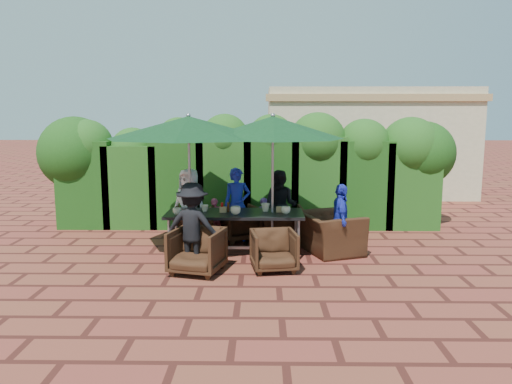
{
  "coord_description": "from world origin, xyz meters",
  "views": [
    {
      "loc": [
        0.32,
        -8.49,
        2.43
      ],
      "look_at": [
        0.2,
        0.4,
        1.05
      ],
      "focal_mm": 35.0,
      "sensor_mm": 36.0,
      "label": 1
    }
  ],
  "objects_px": {
    "umbrella_right": "(273,128)",
    "chair_end_right": "(330,227)",
    "chair_near_left": "(197,249)",
    "chair_near_right": "(274,249)",
    "umbrella_left": "(189,128)",
    "chair_far_mid": "(240,222)",
    "chair_far_right": "(283,222)",
    "dining_table": "(235,217)",
    "chair_far_left": "(195,222)"
  },
  "relations": [
    {
      "from": "chair_far_mid",
      "to": "chair_near_right",
      "type": "xyz_separation_m",
      "value": [
        0.62,
        -1.92,
        -0.02
      ]
    },
    {
      "from": "dining_table",
      "to": "chair_far_right",
      "type": "height_order",
      "value": "chair_far_right"
    },
    {
      "from": "dining_table",
      "to": "chair_near_left",
      "type": "height_order",
      "value": "chair_near_left"
    },
    {
      "from": "dining_table",
      "to": "chair_near_right",
      "type": "bearing_deg",
      "value": -53.85
    },
    {
      "from": "chair_far_mid",
      "to": "chair_near_right",
      "type": "relative_size",
      "value": 1.05
    },
    {
      "from": "chair_near_left",
      "to": "chair_near_right",
      "type": "xyz_separation_m",
      "value": [
        1.19,
        0.15,
        -0.03
      ]
    },
    {
      "from": "umbrella_left",
      "to": "chair_far_mid",
      "type": "bearing_deg",
      "value": 52.16
    },
    {
      "from": "umbrella_left",
      "to": "chair_far_mid",
      "type": "distance_m",
      "value": 2.27
    },
    {
      "from": "chair_far_right",
      "to": "chair_far_mid",
      "type": "bearing_deg",
      "value": -12.72
    },
    {
      "from": "chair_far_left",
      "to": "umbrella_right",
      "type": "bearing_deg",
      "value": 147.16
    },
    {
      "from": "chair_far_right",
      "to": "chair_near_right",
      "type": "relative_size",
      "value": 1.1
    },
    {
      "from": "umbrella_left",
      "to": "chair_near_right",
      "type": "xyz_separation_m",
      "value": [
        1.44,
        -0.88,
        -1.86
      ]
    },
    {
      "from": "dining_table",
      "to": "umbrella_left",
      "type": "xyz_separation_m",
      "value": [
        -0.77,
        -0.03,
        1.54
      ]
    },
    {
      "from": "umbrella_left",
      "to": "chair_near_right",
      "type": "bearing_deg",
      "value": -31.39
    },
    {
      "from": "chair_far_right",
      "to": "chair_near_left",
      "type": "relative_size",
      "value": 1.0
    },
    {
      "from": "umbrella_right",
      "to": "chair_end_right",
      "type": "distance_m",
      "value": 2.02
    },
    {
      "from": "dining_table",
      "to": "umbrella_left",
      "type": "bearing_deg",
      "value": -177.51
    },
    {
      "from": "chair_far_left",
      "to": "chair_far_mid",
      "type": "relative_size",
      "value": 1.05
    },
    {
      "from": "chair_far_right",
      "to": "chair_end_right",
      "type": "xyz_separation_m",
      "value": [
        0.8,
        -0.76,
        0.09
      ]
    },
    {
      "from": "umbrella_left",
      "to": "umbrella_right",
      "type": "height_order",
      "value": "same"
    },
    {
      "from": "umbrella_left",
      "to": "chair_far_right",
      "type": "distance_m",
      "value": 2.62
    },
    {
      "from": "chair_far_mid",
      "to": "chair_near_right",
      "type": "distance_m",
      "value": 2.02
    },
    {
      "from": "chair_far_right",
      "to": "chair_near_right",
      "type": "xyz_separation_m",
      "value": [
        -0.21,
        -1.79,
        -0.03
      ]
    },
    {
      "from": "chair_far_left",
      "to": "chair_near_right",
      "type": "distance_m",
      "value": 2.3
    },
    {
      "from": "dining_table",
      "to": "chair_near_right",
      "type": "relative_size",
      "value": 3.38
    },
    {
      "from": "umbrella_right",
      "to": "chair_far_left",
      "type": "bearing_deg",
      "value": 150.8
    },
    {
      "from": "chair_far_right",
      "to": "chair_near_left",
      "type": "bearing_deg",
      "value": 50.48
    },
    {
      "from": "chair_far_right",
      "to": "umbrella_right",
      "type": "bearing_deg",
      "value": 71.97
    },
    {
      "from": "umbrella_right",
      "to": "chair_end_right",
      "type": "height_order",
      "value": "umbrella_right"
    },
    {
      "from": "chair_far_left",
      "to": "chair_far_right",
      "type": "bearing_deg",
      "value": 177.39
    },
    {
      "from": "chair_end_right",
      "to": "chair_far_right",
      "type": "bearing_deg",
      "value": 27.23
    },
    {
      "from": "chair_far_mid",
      "to": "chair_far_left",
      "type": "bearing_deg",
      "value": -13.97
    },
    {
      "from": "umbrella_right",
      "to": "chair_far_right",
      "type": "distance_m",
      "value": 2.03
    },
    {
      "from": "chair_far_right",
      "to": "chair_near_right",
      "type": "height_order",
      "value": "chair_far_right"
    },
    {
      "from": "umbrella_left",
      "to": "umbrella_right",
      "type": "xyz_separation_m",
      "value": [
        1.43,
        0.05,
        -0.0
      ]
    },
    {
      "from": "dining_table",
      "to": "chair_far_mid",
      "type": "distance_m",
      "value": 1.06
    },
    {
      "from": "umbrella_left",
      "to": "chair_far_right",
      "type": "relative_size",
      "value": 3.65
    },
    {
      "from": "chair_far_mid",
      "to": "chair_near_left",
      "type": "relative_size",
      "value": 0.95
    },
    {
      "from": "chair_far_mid",
      "to": "chair_far_right",
      "type": "height_order",
      "value": "chair_far_right"
    },
    {
      "from": "chair_near_right",
      "to": "chair_far_right",
      "type": "bearing_deg",
      "value": 74.19
    },
    {
      "from": "chair_near_left",
      "to": "umbrella_right",
      "type": "bearing_deg",
      "value": 57.4
    },
    {
      "from": "dining_table",
      "to": "chair_end_right",
      "type": "xyz_separation_m",
      "value": [
        1.68,
        0.12,
        -0.2
      ]
    },
    {
      "from": "chair_far_right",
      "to": "chair_end_right",
      "type": "bearing_deg",
      "value": 132.97
    },
    {
      "from": "umbrella_left",
      "to": "chair_near_left",
      "type": "bearing_deg",
      "value": -76.77
    },
    {
      "from": "chair_far_mid",
      "to": "chair_near_left",
      "type": "xyz_separation_m",
      "value": [
        -0.57,
        -2.07,
        0.02
      ]
    },
    {
      "from": "chair_near_right",
      "to": "chair_far_mid",
      "type": "bearing_deg",
      "value": 98.93
    },
    {
      "from": "umbrella_right",
      "to": "chair_near_left",
      "type": "height_order",
      "value": "umbrella_right"
    },
    {
      "from": "chair_far_mid",
      "to": "chair_near_left",
      "type": "height_order",
      "value": "chair_near_left"
    },
    {
      "from": "umbrella_right",
      "to": "chair_far_mid",
      "type": "height_order",
      "value": "umbrella_right"
    },
    {
      "from": "chair_far_right",
      "to": "chair_near_right",
      "type": "bearing_deg",
      "value": 79.67
    }
  ]
}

